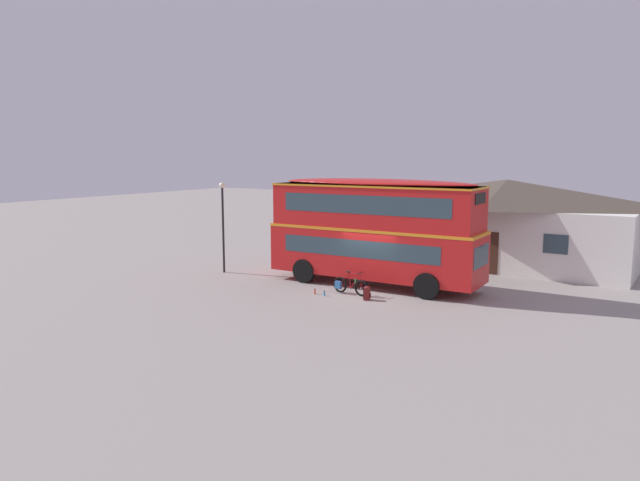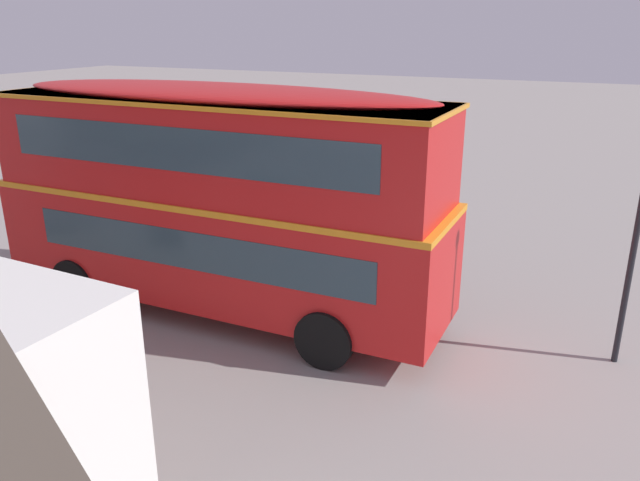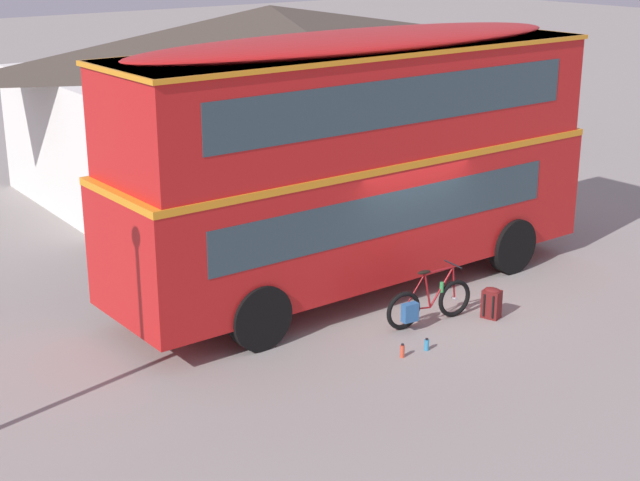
# 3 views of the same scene
# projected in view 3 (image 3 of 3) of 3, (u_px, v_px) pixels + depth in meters

# --- Properties ---
(ground_plane) EXTENTS (120.00, 120.00, 0.00)m
(ground_plane) POSITION_uv_depth(u_px,v_px,m) (411.00, 302.00, 17.38)
(ground_plane) COLOR gray
(double_decker_bus) EXTENTS (9.65, 2.69, 4.79)m
(double_decker_bus) POSITION_uv_depth(u_px,v_px,m) (358.00, 151.00, 17.27)
(double_decker_bus) COLOR black
(double_decker_bus) RESTS_ON ground
(touring_bicycle) EXTENTS (1.77, 0.46, 1.00)m
(touring_bicycle) POSITION_uv_depth(u_px,v_px,m) (427.00, 304.00, 16.33)
(touring_bicycle) COLOR black
(touring_bicycle) RESTS_ON ground
(backpack_on_ground) EXTENTS (0.34, 0.36, 0.56)m
(backpack_on_ground) POSITION_uv_depth(u_px,v_px,m) (492.00, 302.00, 16.62)
(backpack_on_ground) COLOR maroon
(backpack_on_ground) RESTS_ON ground
(water_bottle_red_squeeze) EXTENTS (0.07, 0.07, 0.23)m
(water_bottle_red_squeeze) POSITION_uv_depth(u_px,v_px,m) (402.00, 351.00, 15.14)
(water_bottle_red_squeeze) COLOR #D84C33
(water_bottle_red_squeeze) RESTS_ON ground
(water_bottle_blue_sports) EXTENTS (0.08, 0.08, 0.21)m
(water_bottle_blue_sports) POSITION_uv_depth(u_px,v_px,m) (427.00, 345.00, 15.39)
(water_bottle_blue_sports) COLOR #338CBF
(water_bottle_blue_sports) RESTS_ON ground
(pub_building) EXTENTS (13.33, 6.71, 4.55)m
(pub_building) POSITION_uv_depth(u_px,v_px,m) (271.00, 90.00, 25.66)
(pub_building) COLOR silver
(pub_building) RESTS_ON ground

